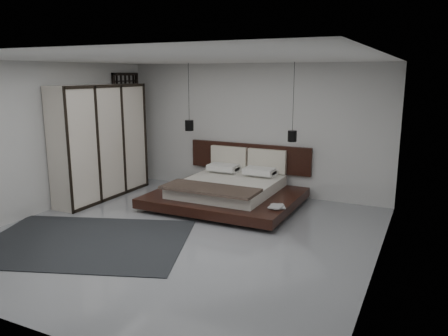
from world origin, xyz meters
The scene contains 14 objects.
floor centered at (0.00, 0.00, 0.00)m, with size 6.00×6.00×0.00m, color gray.
ceiling centered at (0.00, 0.00, 2.80)m, with size 6.00×6.00×0.00m, color white.
wall_back centered at (0.00, 3.00, 1.40)m, with size 6.00×6.00×0.00m, color silver.
wall_front centered at (0.00, -3.00, 1.40)m, with size 6.00×6.00×0.00m, color silver.
wall_left centered at (-3.00, 0.00, 1.40)m, with size 6.00×6.00×0.00m, color silver.
wall_right centered at (3.00, 0.00, 1.40)m, with size 6.00×6.00×0.00m, color silver.
lattice_screen centered at (-2.95, 2.45, 1.30)m, with size 0.05×0.90×2.60m, color black.
bed centered at (-0.06, 1.91, 0.29)m, with size 2.80×2.40×1.08m.
book_lower centered at (1.09, 1.25, 0.27)m, with size 0.23×0.31×0.03m, color #99724C.
book_upper centered at (1.07, 1.22, 0.30)m, with size 0.21×0.29×0.02m, color #99724C.
pendant_left centered at (-1.21, 2.35, 1.49)m, with size 0.19×0.19×1.43m.
pendant_right centered at (1.09, 2.35, 1.40)m, with size 0.18×0.18×1.51m.
wardrobe centered at (-2.70, 1.23, 1.18)m, with size 0.57×2.42×2.37m.
rug centered at (-1.20, -0.93, 0.01)m, with size 3.11×2.22×0.01m, color black.
Camera 1 is at (3.55, -5.78, 2.58)m, focal length 35.00 mm.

